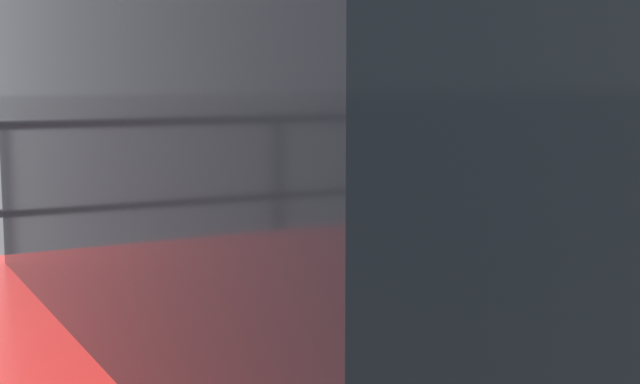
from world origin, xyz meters
The scene contains 4 objects.
sidewalk_curb centered at (0.00, 1.39, 0.08)m, with size 36.00×2.77×0.16m, color gray.
parking_meter centered at (-0.21, 0.35, 1.22)m, with size 0.17×0.18×1.48m.
pedestrian_at_meter centered at (0.32, 0.45, 1.14)m, with size 0.63×0.51×1.72m.
background_railing centered at (0.00, 2.65, 0.97)m, with size 24.06×0.06×1.16m.
Camera 1 is at (-1.69, -2.64, 1.55)m, focal length 49.73 mm.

